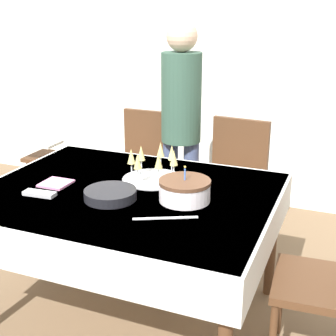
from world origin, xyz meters
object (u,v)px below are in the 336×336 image
object	(u,v)px
dining_chair_far_right	(233,184)
plate_stack_main	(110,194)
champagne_tray	(153,165)
dining_chair_far_left	(143,171)
person_standing	(181,115)
birthday_cake	(185,190)
high_chair	(47,166)

from	to	relation	value
dining_chair_far_right	plate_stack_main	size ratio (longest dim) A/B	3.68
dining_chair_far_right	champagne_tray	distance (m)	0.83
dining_chair_far_left	person_standing	world-z (taller)	person_standing
dining_chair_far_left	champagne_tray	size ratio (longest dim) A/B	2.82
dining_chair_far_left	birthday_cake	world-z (taller)	dining_chair_far_left
champagne_tray	person_standing	world-z (taller)	person_standing
dining_chair_far_left	dining_chair_far_right	xyz separation A→B (m)	(0.68, -0.00, 0.00)
dining_chair_far_right	plate_stack_main	distance (m)	1.14
plate_stack_main	champagne_tray	bearing A→B (deg)	75.50
birthday_cake	dining_chair_far_left	bearing A→B (deg)	125.55
plate_stack_main	person_standing	bearing A→B (deg)	92.19
dining_chair_far_right	person_standing	size ratio (longest dim) A/B	0.60
dining_chair_far_right	dining_chair_far_left	bearing A→B (deg)	179.97
person_standing	dining_chair_far_left	bearing A→B (deg)	-165.21
dining_chair_far_left	person_standing	size ratio (longest dim) A/B	0.60
birthday_cake	dining_chair_far_right	bearing A→B (deg)	88.74
plate_stack_main	high_chair	distance (m)	1.56
champagne_tray	high_chair	distance (m)	1.46
dining_chair_far_right	champagne_tray	world-z (taller)	dining_chair_far_right
dining_chair_far_left	plate_stack_main	bearing A→B (deg)	-73.50
plate_stack_main	dining_chair_far_right	bearing A→B (deg)	70.42
dining_chair_far_right	high_chair	size ratio (longest dim) A/B	1.37
dining_chair_far_right	birthday_cake	xyz separation A→B (m)	(-0.02, -0.93, 0.30)
dining_chair_far_right	champagne_tray	bearing A→B (deg)	-111.90
birthday_cake	person_standing	xyz separation A→B (m)	(-0.40, 1.00, 0.14)
birthday_cake	champagne_tray	size ratio (longest dim) A/B	0.75
champagne_tray	plate_stack_main	bearing A→B (deg)	-104.50
dining_chair_far_left	high_chair	world-z (taller)	dining_chair_far_left
birthday_cake	person_standing	size ratio (longest dim) A/B	0.16
dining_chair_far_right	plate_stack_main	xyz separation A→B (m)	(-0.37, -1.05, 0.27)
birthday_cake	high_chair	world-z (taller)	birthday_cake
plate_stack_main	birthday_cake	bearing A→B (deg)	18.94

